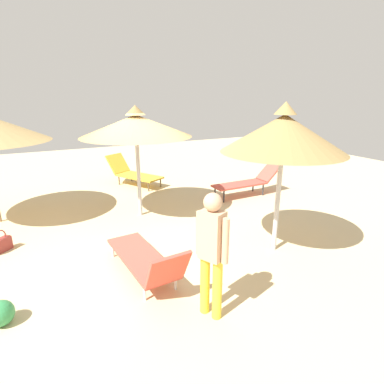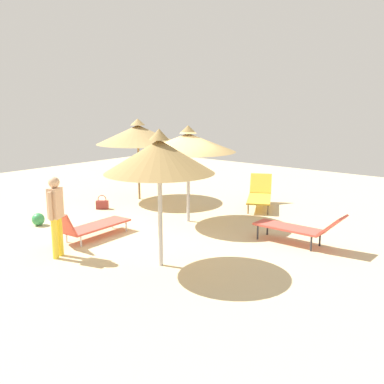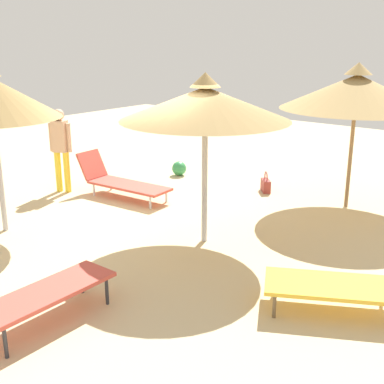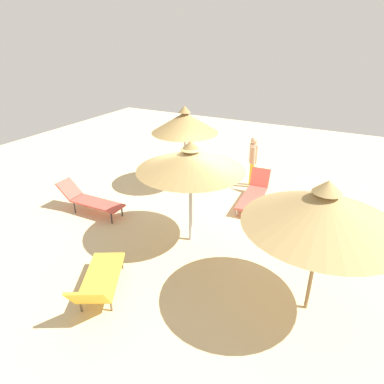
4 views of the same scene
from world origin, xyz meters
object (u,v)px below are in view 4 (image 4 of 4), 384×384
(parasol_umbrella_edge, at_px, (324,209))
(beach_ball, at_px, (323,210))
(parasol_umbrella_center, at_px, (191,160))
(parasol_umbrella_far_left, at_px, (185,123))
(lounge_chair_near_left, at_px, (254,193))
(lounge_chair_back, at_px, (99,282))
(lounge_chair_far_right, at_px, (90,199))
(person_standing_near_right, at_px, (253,158))
(handbag, at_px, (314,253))

(parasol_umbrella_edge, xyz_separation_m, beach_ball, (-4.04, -0.29, -2.04))
(parasol_umbrella_center, bearing_deg, parasol_umbrella_far_left, -149.06)
(parasol_umbrella_edge, xyz_separation_m, lounge_chair_near_left, (-3.89, -2.36, -1.87))
(parasol_umbrella_center, relative_size, beach_ball, 7.81)
(parasol_umbrella_far_left, distance_m, lounge_chair_back, 6.10)
(parasol_umbrella_center, relative_size, lounge_chair_far_right, 1.25)
(beach_ball, bearing_deg, person_standing_near_right, -112.75)
(person_standing_near_right, xyz_separation_m, beach_ball, (1.07, 2.56, -0.85))
(parasol_umbrella_far_left, bearing_deg, person_standing_near_right, 117.63)
(person_standing_near_right, bearing_deg, handbag, 38.71)
(parasol_umbrella_center, distance_m, lounge_chair_far_right, 3.79)
(person_standing_near_right, bearing_deg, beach_ball, 67.25)
(parasol_umbrella_edge, relative_size, lounge_chair_near_left, 1.31)
(parasol_umbrella_far_left, height_order, lounge_chair_near_left, parasol_umbrella_far_left)
(lounge_chair_far_right, bearing_deg, parasol_umbrella_edge, 81.09)
(parasol_umbrella_edge, bearing_deg, lounge_chair_far_right, -98.91)
(handbag, bearing_deg, parasol_umbrella_edge, 4.87)
(handbag, bearing_deg, lounge_chair_near_left, -134.35)
(person_standing_near_right, bearing_deg, lounge_chair_back, -7.68)
(lounge_chair_far_right, height_order, person_standing_near_right, person_standing_near_right)
(lounge_chair_back, height_order, handbag, lounge_chair_back)
(parasol_umbrella_edge, relative_size, person_standing_near_right, 1.58)
(lounge_chair_far_right, xyz_separation_m, person_standing_near_right, (-4.09, 3.64, 0.59))
(parasol_umbrella_center, bearing_deg, lounge_chair_near_left, 164.36)
(parasol_umbrella_edge, distance_m, lounge_chair_back, 4.50)
(parasol_umbrella_edge, height_order, person_standing_near_right, parasol_umbrella_edge)
(parasol_umbrella_edge, height_order, lounge_chair_far_right, parasol_umbrella_edge)
(parasol_umbrella_far_left, distance_m, handbag, 5.69)
(person_standing_near_right, height_order, handbag, person_standing_near_right)
(parasol_umbrella_center, xyz_separation_m, parasol_umbrella_edge, (1.10, 3.14, 0.00))
(lounge_chair_back, height_order, lounge_chair_far_right, lounge_chair_back)
(lounge_chair_near_left, bearing_deg, parasol_umbrella_edge, 31.20)
(parasol_umbrella_edge, height_order, beach_ball, parasol_umbrella_edge)
(lounge_chair_far_right, bearing_deg, parasol_umbrella_center, 91.35)
(lounge_chair_back, xyz_separation_m, person_standing_near_right, (-6.78, 0.91, 0.61))
(parasol_umbrella_edge, xyz_separation_m, handbag, (-1.73, -0.15, -2.07))
(person_standing_near_right, bearing_deg, parasol_umbrella_edge, 29.19)
(parasol_umbrella_center, xyz_separation_m, beach_ball, (-2.94, 2.85, -2.04))
(lounge_chair_back, height_order, person_standing_near_right, person_standing_near_right)
(lounge_chair_back, bearing_deg, parasol_umbrella_center, 167.21)
(parasol_umbrella_center, height_order, person_standing_near_right, parasol_umbrella_center)
(parasol_umbrella_center, relative_size, parasol_umbrella_edge, 0.96)
(lounge_chair_back, bearing_deg, person_standing_near_right, 172.32)
(parasol_umbrella_far_left, relative_size, parasol_umbrella_edge, 1.00)
(lounge_chair_near_left, relative_size, person_standing_near_right, 1.20)
(lounge_chair_far_right, xyz_separation_m, beach_ball, (-3.02, 6.19, -0.26))
(person_standing_near_right, bearing_deg, parasol_umbrella_far_left, -62.37)
(handbag, bearing_deg, person_standing_near_right, -141.29)
(lounge_chair_back, bearing_deg, lounge_chair_near_left, 165.76)
(handbag, bearing_deg, parasol_umbrella_center, -78.00)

